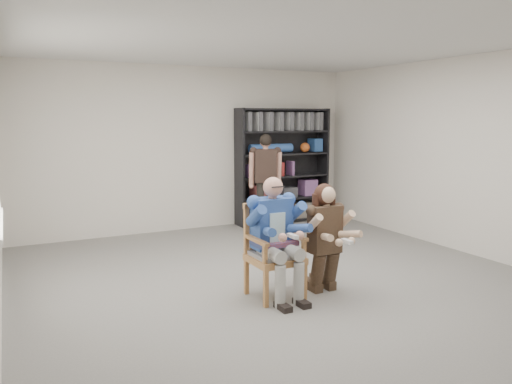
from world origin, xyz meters
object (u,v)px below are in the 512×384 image
seated_man (275,237)px  standing_man (265,184)px  kneeling_woman (326,239)px  bookshelf (283,166)px  armchair (275,251)px

seated_man → standing_man: standing_man is taller
standing_man → kneeling_woman: bearing=-83.8°
kneeling_woman → standing_man: bearing=74.6°
seated_man → bookshelf: 3.98m
seated_man → bookshelf: bookshelf is taller
kneeling_woman → standing_man: size_ratio=0.73×
armchair → seated_man: seated_man is taller
seated_man → kneeling_woman: seated_man is taller
standing_man → bookshelf: bearing=64.0°
armchair → bookshelf: (2.03, 3.40, 0.54)m
armchair → bookshelf: size_ratio=0.49×
kneeling_woman → seated_man: bearing=167.4°
armchair → standing_man: bearing=63.3°
armchair → standing_man: (1.31, 2.72, 0.32)m
seated_man → bookshelf: bearing=58.2°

